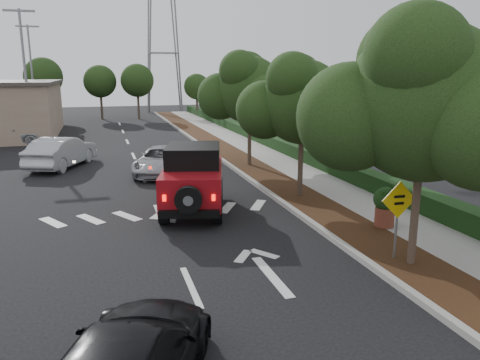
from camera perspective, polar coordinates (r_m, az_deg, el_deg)
name	(u,v)px	position (r m, az deg, el deg)	size (l,w,h in m)	color
ground	(191,287)	(11.22, -5.98, -12.81)	(120.00, 120.00, 0.00)	black
curb	(236,170)	(23.35, -0.44, 1.21)	(0.20, 70.00, 0.15)	#9E9B93
planting_strip	(255,169)	(23.65, 1.89, 1.32)	(1.80, 70.00, 0.12)	black
sidewalk	(290,167)	(24.31, 6.14, 1.58)	(2.00, 70.00, 0.12)	gray
hedge	(315,159)	(24.81, 9.14, 2.52)	(0.80, 70.00, 0.80)	black
transmission_tower	(165,112)	(58.66, -9.09, 8.17)	(7.00, 4.00, 28.00)	slate
street_tree_near	(410,267)	(12.95, 20.03, -9.92)	(3.80, 3.80, 5.92)	black
street_tree_mid	(299,198)	(18.67, 7.26, -2.18)	(3.20, 3.20, 5.32)	black
street_tree_far	(249,167)	(24.59, 1.15, 1.64)	(3.40, 3.40, 5.62)	black
light_pole_a	(32,142)	(36.57, -24.00, 4.30)	(2.00, 0.22, 9.00)	slate
light_pole_b	(37,124)	(48.52, -23.50, 6.25)	(2.00, 0.22, 9.00)	slate
red_jeep	(194,178)	(16.79, -5.69, 0.30)	(2.99, 4.76, 2.33)	black
silver_suv_ahead	(161,160)	(23.12, -9.58, 2.37)	(2.16, 4.69, 1.30)	#9C9EA4
silver_sedan_oncoming	(61,152)	(26.03, -20.93, 3.21)	(1.70, 4.87, 1.60)	#A4A6AC
parked_suv	(7,133)	(35.60, -26.55, 5.19)	(1.96, 4.88, 1.66)	#A4A8AB
speed_hump_sign	(398,209)	(12.68, 18.70, -3.42)	(0.97, 0.09, 2.07)	slate
terracotta_planter	(386,203)	(15.29, 17.32, -2.65)	(0.76, 0.76, 1.32)	brown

